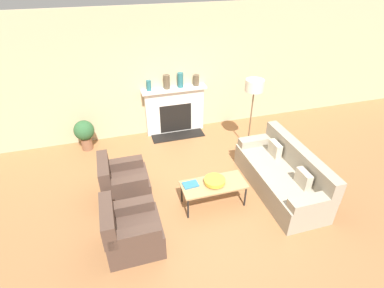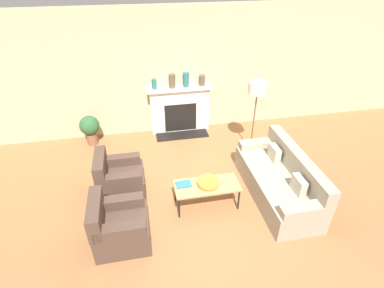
{
  "view_description": "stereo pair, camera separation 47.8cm",
  "coord_description": "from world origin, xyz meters",
  "px_view_note": "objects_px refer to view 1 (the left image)",
  "views": [
    {
      "loc": [
        -1.41,
        -3.75,
        3.76
      ],
      "look_at": [
        0.05,
        1.21,
        0.45
      ],
      "focal_mm": 28.0,
      "sensor_mm": 36.0,
      "label": 1
    },
    {
      "loc": [
        -0.95,
        -3.87,
        3.76
      ],
      "look_at": [
        0.05,
        1.21,
        0.45
      ],
      "focal_mm": 28.0,
      "sensor_mm": 36.0,
      "label": 2
    }
  ],
  "objects_px": {
    "mantel_vase_center_right": "(180,80)",
    "mantel_vase_center_left": "(167,82)",
    "coffee_table": "(214,186)",
    "floor_lamp": "(254,92)",
    "armchair_near": "(131,231)",
    "mantel_vase_left": "(149,86)",
    "mantel_vase_right": "(196,80)",
    "armchair_far": "(123,183)",
    "couch": "(282,175)",
    "bowl": "(215,181)",
    "fireplace": "(175,111)",
    "potted_plant": "(84,132)",
    "book": "(191,184)"
  },
  "relations": [
    {
      "from": "bowl",
      "to": "potted_plant",
      "type": "relative_size",
      "value": 0.52
    },
    {
      "from": "mantel_vase_center_left",
      "to": "mantel_vase_right",
      "type": "bearing_deg",
      "value": 0.0
    },
    {
      "from": "mantel_vase_left",
      "to": "mantel_vase_center_left",
      "type": "bearing_deg",
      "value": 0.0
    },
    {
      "from": "bowl",
      "to": "potted_plant",
      "type": "bearing_deg",
      "value": 131.22
    },
    {
      "from": "armchair_far",
      "to": "mantel_vase_center_left",
      "type": "distance_m",
      "value": 2.66
    },
    {
      "from": "mantel_vase_left",
      "to": "book",
      "type": "bearing_deg",
      "value": -85.45
    },
    {
      "from": "fireplace",
      "to": "potted_plant",
      "type": "height_order",
      "value": "fireplace"
    },
    {
      "from": "armchair_near",
      "to": "mantel_vase_left",
      "type": "bearing_deg",
      "value": -15.31
    },
    {
      "from": "mantel_vase_center_left",
      "to": "armchair_far",
      "type": "bearing_deg",
      "value": -121.64
    },
    {
      "from": "mantel_vase_center_left",
      "to": "mantel_vase_right",
      "type": "relative_size",
      "value": 1.27
    },
    {
      "from": "floor_lamp",
      "to": "fireplace",
      "type": "bearing_deg",
      "value": 137.82
    },
    {
      "from": "armchair_far",
      "to": "potted_plant",
      "type": "distance_m",
      "value": 1.97
    },
    {
      "from": "fireplace",
      "to": "couch",
      "type": "bearing_deg",
      "value": -63.06
    },
    {
      "from": "armchair_near",
      "to": "bowl",
      "type": "distance_m",
      "value": 1.6
    },
    {
      "from": "armchair_far",
      "to": "couch",
      "type": "bearing_deg",
      "value": -101.99
    },
    {
      "from": "coffee_table",
      "to": "floor_lamp",
      "type": "bearing_deg",
      "value": 46.9
    },
    {
      "from": "armchair_far",
      "to": "mantel_vase_center_right",
      "type": "relative_size",
      "value": 2.47
    },
    {
      "from": "armchair_far",
      "to": "floor_lamp",
      "type": "distance_m",
      "value": 3.14
    },
    {
      "from": "armchair_far",
      "to": "potted_plant",
      "type": "height_order",
      "value": "armchair_far"
    },
    {
      "from": "couch",
      "to": "mantel_vase_right",
      "type": "xyz_separation_m",
      "value": [
        -0.83,
        2.71,
        0.94
      ]
    },
    {
      "from": "couch",
      "to": "book",
      "type": "height_order",
      "value": "couch"
    },
    {
      "from": "coffee_table",
      "to": "mantel_vase_center_right",
      "type": "xyz_separation_m",
      "value": [
        0.14,
        2.71,
        0.9
      ]
    },
    {
      "from": "armchair_near",
      "to": "bowl",
      "type": "height_order",
      "value": "armchair_near"
    },
    {
      "from": "armchair_near",
      "to": "armchair_far",
      "type": "relative_size",
      "value": 1.0
    },
    {
      "from": "book",
      "to": "armchair_near",
      "type": "bearing_deg",
      "value": -155.29
    },
    {
      "from": "mantel_vase_center_right",
      "to": "mantel_vase_center_left",
      "type": "bearing_deg",
      "value": 180.0
    },
    {
      "from": "mantel_vase_center_right",
      "to": "mantel_vase_right",
      "type": "distance_m",
      "value": 0.38
    },
    {
      "from": "armchair_near",
      "to": "bowl",
      "type": "xyz_separation_m",
      "value": [
        1.5,
        0.53,
        0.18
      ]
    },
    {
      "from": "book",
      "to": "floor_lamp",
      "type": "distance_m",
      "value": 2.4
    },
    {
      "from": "floor_lamp",
      "to": "mantel_vase_center_left",
      "type": "height_order",
      "value": "floor_lamp"
    },
    {
      "from": "coffee_table",
      "to": "book",
      "type": "relative_size",
      "value": 4.13
    },
    {
      "from": "armchair_near",
      "to": "potted_plant",
      "type": "distance_m",
      "value": 3.06
    },
    {
      "from": "floor_lamp",
      "to": "mantel_vase_center_left",
      "type": "xyz_separation_m",
      "value": [
        -1.54,
        1.26,
        -0.08
      ]
    },
    {
      "from": "armchair_near",
      "to": "mantel_vase_center_right",
      "type": "bearing_deg",
      "value": -26.6
    },
    {
      "from": "armchair_near",
      "to": "mantel_vase_left",
      "type": "height_order",
      "value": "mantel_vase_left"
    },
    {
      "from": "couch",
      "to": "mantel_vase_left",
      "type": "bearing_deg",
      "value": -144.33
    },
    {
      "from": "couch",
      "to": "mantel_vase_left",
      "type": "distance_m",
      "value": 3.46
    },
    {
      "from": "bowl",
      "to": "mantel_vase_right",
      "type": "height_order",
      "value": "mantel_vase_right"
    },
    {
      "from": "coffee_table",
      "to": "mantel_vase_center_right",
      "type": "relative_size",
      "value": 3.27
    },
    {
      "from": "bowl",
      "to": "mantel_vase_center_right",
      "type": "relative_size",
      "value": 1.06
    },
    {
      "from": "book",
      "to": "mantel_vase_right",
      "type": "bearing_deg",
      "value": 66.84
    },
    {
      "from": "mantel_vase_right",
      "to": "armchair_near",
      "type": "bearing_deg",
      "value": -121.71
    },
    {
      "from": "armchair_far",
      "to": "potted_plant",
      "type": "xyz_separation_m",
      "value": [
        -0.65,
        1.86,
        0.1
      ]
    },
    {
      "from": "mantel_vase_center_right",
      "to": "book",
      "type": "bearing_deg",
      "value": -101.29
    },
    {
      "from": "mantel_vase_center_left",
      "to": "mantel_vase_right",
      "type": "distance_m",
      "value": 0.7
    },
    {
      "from": "floor_lamp",
      "to": "mantel_vase_center_right",
      "type": "height_order",
      "value": "floor_lamp"
    },
    {
      "from": "fireplace",
      "to": "floor_lamp",
      "type": "relative_size",
      "value": 0.93
    },
    {
      "from": "book",
      "to": "coffee_table",
      "type": "bearing_deg",
      "value": -16.51
    },
    {
      "from": "bowl",
      "to": "armchair_near",
      "type": "bearing_deg",
      "value": -160.41
    },
    {
      "from": "bowl",
      "to": "fireplace",
      "type": "bearing_deg",
      "value": 90.9
    }
  ]
}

